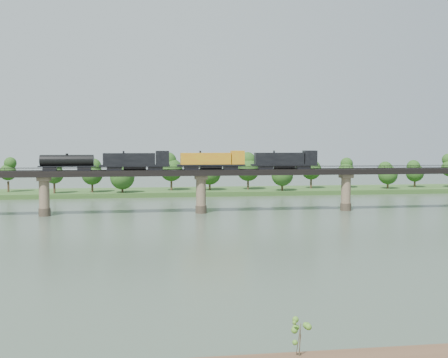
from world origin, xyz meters
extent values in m
plane|color=#364538|center=(0.00, 0.00, 0.00)|extent=(400.00, 400.00, 0.00)
cube|color=#2A4B1E|center=(0.00, 85.00, 0.80)|extent=(300.00, 24.00, 1.60)
cylinder|color=#473A2D|center=(-40.00, 30.00, 1.00)|extent=(3.00, 3.00, 2.00)
cylinder|color=#7F6953|center=(-40.00, 30.00, 5.50)|extent=(2.60, 2.60, 9.00)
cube|color=#7F6953|center=(-40.00, 30.00, 9.50)|extent=(3.20, 3.20, 1.00)
cylinder|color=#473A2D|center=(0.00, 30.00, 1.00)|extent=(3.00, 3.00, 2.00)
cylinder|color=#7F6953|center=(0.00, 30.00, 5.50)|extent=(2.60, 2.60, 9.00)
cube|color=#7F6953|center=(0.00, 30.00, 9.50)|extent=(3.20, 3.20, 1.00)
cylinder|color=#473A2D|center=(40.00, 30.00, 1.00)|extent=(3.00, 3.00, 2.00)
cylinder|color=#7F6953|center=(40.00, 30.00, 5.50)|extent=(2.60, 2.60, 9.00)
cube|color=#7F6953|center=(40.00, 30.00, 9.50)|extent=(3.20, 3.20, 1.00)
cube|color=black|center=(0.00, 30.00, 10.75)|extent=(220.00, 5.00, 1.50)
cube|color=black|center=(0.00, 29.25, 11.58)|extent=(220.00, 0.12, 0.16)
cube|color=black|center=(0.00, 30.75, 11.58)|extent=(220.00, 0.12, 0.16)
cube|color=black|center=(0.00, 27.60, 12.20)|extent=(220.00, 0.10, 0.10)
cube|color=black|center=(0.00, 32.40, 12.20)|extent=(220.00, 0.10, 0.10)
cube|color=black|center=(0.00, 27.60, 11.85)|extent=(0.08, 0.08, 0.70)
cube|color=black|center=(0.00, 32.40, 11.85)|extent=(0.08, 0.08, 0.70)
cylinder|color=#382619|center=(-60.94, 84.18, 3.46)|extent=(0.70, 0.70, 3.71)
sphere|color=#194012|center=(-60.94, 84.18, 8.41)|extent=(5.67, 5.67, 5.67)
sphere|color=#194012|center=(-60.94, 84.18, 11.50)|extent=(4.25, 4.25, 4.25)
cylinder|color=#382619|center=(-44.43, 76.31, 3.35)|extent=(0.70, 0.70, 3.51)
sphere|color=#194012|center=(-44.43, 76.31, 8.03)|extent=(6.31, 6.31, 6.31)
sphere|color=#194012|center=(-44.43, 76.31, 10.96)|extent=(4.73, 4.73, 4.73)
cylinder|color=#382619|center=(-32.24, 78.84, 3.27)|extent=(0.70, 0.70, 3.34)
sphere|color=#194012|center=(-32.24, 78.84, 7.73)|extent=(7.18, 7.18, 7.18)
sphere|color=#194012|center=(-32.24, 78.84, 10.52)|extent=(5.39, 5.39, 5.39)
cylinder|color=#382619|center=(-22.01, 76.15, 3.01)|extent=(0.70, 0.70, 2.83)
sphere|color=#194012|center=(-22.01, 76.15, 6.78)|extent=(8.26, 8.26, 8.26)
sphere|color=#194012|center=(-22.01, 76.15, 9.14)|extent=(6.19, 6.19, 6.19)
cylinder|color=#382619|center=(-5.04, 82.68, 3.58)|extent=(0.70, 0.70, 3.96)
sphere|color=#194012|center=(-5.04, 82.68, 8.87)|extent=(8.07, 8.07, 8.07)
sphere|color=#194012|center=(-5.04, 82.68, 12.17)|extent=(6.05, 6.05, 6.05)
cylinder|color=#382619|center=(8.52, 81.14, 3.23)|extent=(0.70, 0.70, 3.27)
sphere|color=#194012|center=(8.52, 81.14, 7.59)|extent=(8.03, 8.03, 8.03)
sphere|color=#194012|center=(8.52, 81.14, 10.31)|extent=(6.02, 6.02, 6.02)
cylinder|color=#382619|center=(22.65, 82.31, 3.56)|extent=(0.70, 0.70, 3.92)
sphere|color=#194012|center=(22.65, 82.31, 8.79)|extent=(8.29, 8.29, 8.29)
sphere|color=#194012|center=(22.65, 82.31, 12.05)|extent=(6.21, 6.21, 6.21)
cylinder|color=#382619|center=(33.59, 75.35, 3.11)|extent=(0.70, 0.70, 3.02)
sphere|color=#194012|center=(33.59, 75.35, 7.15)|extent=(7.74, 7.74, 7.74)
sphere|color=#194012|center=(33.59, 75.35, 9.67)|extent=(5.80, 5.80, 5.80)
cylinder|color=#382619|center=(46.81, 84.03, 3.50)|extent=(0.70, 0.70, 3.80)
sphere|color=#194012|center=(46.81, 84.03, 8.56)|extent=(7.47, 7.47, 7.47)
sphere|color=#194012|center=(46.81, 84.03, 11.73)|extent=(5.60, 5.60, 5.60)
cylinder|color=#382619|center=(60.48, 84.26, 3.29)|extent=(0.70, 0.70, 3.38)
sphere|color=#194012|center=(60.48, 84.26, 7.80)|extent=(6.23, 6.23, 6.23)
sphere|color=#194012|center=(60.48, 84.26, 10.62)|extent=(4.67, 4.67, 4.67)
cylinder|color=#382619|center=(74.35, 78.39, 2.99)|extent=(0.70, 0.70, 2.77)
sphere|color=#194012|center=(74.35, 78.39, 6.68)|extent=(7.04, 7.04, 7.04)
sphere|color=#194012|center=(74.35, 78.39, 8.99)|extent=(5.28, 5.28, 5.28)
cylinder|color=#382619|center=(87.62, 83.57, 3.07)|extent=(0.70, 0.70, 2.94)
sphere|color=#194012|center=(87.62, 83.57, 7.00)|extent=(6.73, 6.73, 6.73)
sphere|color=#194012|center=(87.62, 83.57, 9.45)|extent=(5.05, 5.05, 5.05)
cube|color=black|center=(27.75, 30.00, 12.02)|extent=(3.78, 2.27, 1.04)
cube|color=black|center=(17.34, 30.00, 12.02)|extent=(3.78, 2.27, 1.04)
cube|color=black|center=(22.55, 30.00, 12.68)|extent=(17.98, 2.84, 0.47)
cube|color=black|center=(21.13, 30.00, 14.43)|extent=(13.25, 2.55, 3.03)
cube|color=black|center=(29.64, 30.00, 14.72)|extent=(3.41, 2.84, 3.60)
cylinder|color=black|center=(22.55, 30.00, 12.16)|extent=(5.68, 1.32, 1.32)
cube|color=black|center=(7.88, 30.00, 12.02)|extent=(3.78, 2.27, 1.04)
cube|color=black|center=(-2.53, 30.00, 12.02)|extent=(3.78, 2.27, 1.04)
cube|color=black|center=(2.68, 30.00, 12.68)|extent=(17.98, 2.84, 0.47)
cube|color=#B99216|center=(1.26, 30.00, 14.43)|extent=(13.25, 2.55, 3.03)
cube|color=#B99216|center=(9.77, 30.00, 14.72)|extent=(3.41, 2.84, 3.60)
cylinder|color=black|center=(2.68, 30.00, 12.16)|extent=(5.68, 1.32, 1.32)
cube|color=black|center=(-11.99, 30.00, 12.02)|extent=(3.78, 2.27, 1.04)
cube|color=black|center=(-22.40, 30.00, 12.02)|extent=(3.78, 2.27, 1.04)
cube|color=black|center=(-17.19, 30.00, 12.68)|extent=(17.98, 2.84, 0.47)
cube|color=black|center=(-18.61, 30.00, 14.43)|extent=(13.25, 2.55, 3.03)
cube|color=black|center=(-10.10, 30.00, 14.72)|extent=(3.41, 2.84, 3.60)
cylinder|color=black|center=(-17.19, 30.00, 12.16)|extent=(5.68, 1.32, 1.32)
cube|color=black|center=(-29.97, 30.00, 12.02)|extent=(3.31, 2.08, 1.04)
cube|color=black|center=(-38.48, 30.00, 12.02)|extent=(3.31, 2.08, 1.04)
cube|color=black|center=(-34.23, 30.00, 12.64)|extent=(14.19, 2.27, 0.28)
cylinder|color=black|center=(-34.23, 30.00, 14.15)|extent=(13.25, 2.84, 2.84)
cylinder|color=black|center=(-34.23, 30.00, 15.66)|extent=(0.66, 0.66, 0.47)
cylinder|color=brown|center=(-2.38, -72.00, 2.06)|extent=(0.07, 0.07, 2.52)
sphere|color=#518829|center=(-2.38, -72.00, 2.94)|extent=(1.15, 1.15, 1.15)
camera|label=1|loc=(-15.45, -116.80, 18.88)|focal=45.00mm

